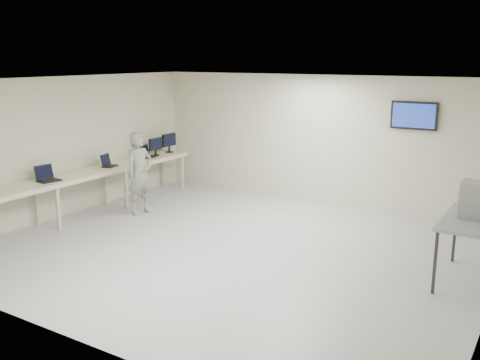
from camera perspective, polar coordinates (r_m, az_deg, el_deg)
The scene contains 10 objects.
room at distance 8.79m, azimuth -0.31°, elevation 1.45°, with size 8.01×7.01×2.81m.
workbench at distance 11.18m, azimuth -16.41°, elevation 0.37°, with size 0.76×6.00×0.90m.
laptop_1 at distance 10.62m, azimuth -19.90°, elevation 0.31°, with size 0.37×0.42×0.30m.
laptop_2 at distance 11.67m, azimuth -13.90°, elevation 1.75°, with size 0.34×0.38×0.26m.
laptop_3 at distance 12.54m, azimuth -9.84°, elevation 2.73°, with size 0.37×0.41×0.28m.
monitor_near at distance 12.70m, azimuth -9.01°, elevation 3.71°, with size 0.19×0.42×0.42m.
monitor_far at distance 13.08m, azimuth -7.58°, elevation 4.14°, with size 0.21×0.47×0.46m.
soldier at distance 11.10m, azimuth -10.63°, elevation 0.70°, with size 0.62×0.41×1.69m, color slate.
side_table at distance 8.25m, azimuth 23.53°, elevation -4.19°, with size 0.74×1.60×0.96m.
storage_bins at distance 8.17m, azimuth 23.60°, elevation -1.95°, with size 0.33×0.36×0.52m.
Camera 1 is at (4.60, -7.24, 3.18)m, focal length 40.00 mm.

